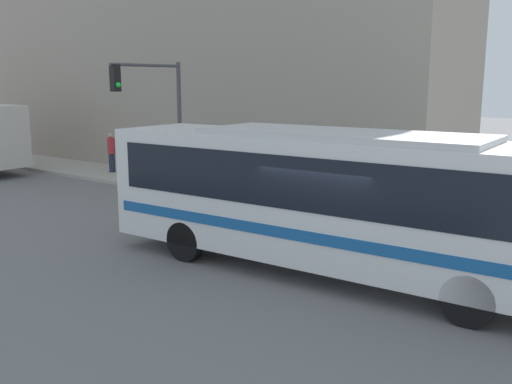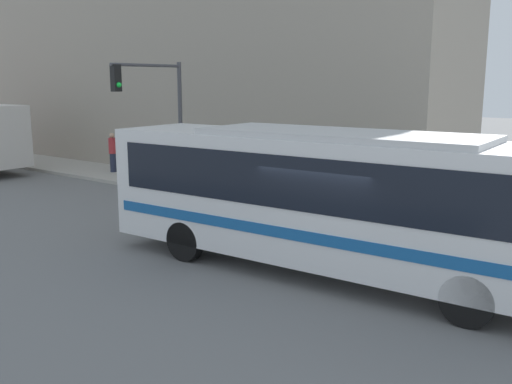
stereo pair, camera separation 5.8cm
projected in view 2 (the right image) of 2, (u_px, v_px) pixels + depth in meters
ground_plane at (334, 279)px, 12.40m from camera, size 120.00×120.00×0.00m
sidewalk at (50, 164)px, 29.02m from camera, size 3.07×70.00×0.14m
building_facade at (171, 39)px, 28.76m from camera, size 6.00×29.28×12.59m
city_bus at (338, 194)px, 12.26m from camera, size 2.95×11.32×3.19m
fire_hydrant at (297, 195)px, 18.86m from camera, size 0.26×0.35×0.76m
traffic_light_pole at (157, 103)px, 20.76m from camera, size 3.28×0.35×4.79m
parking_meter at (160, 162)px, 22.63m from camera, size 0.14×0.14×1.38m
pedestrian_near_corner at (113, 152)px, 25.94m from camera, size 0.34×0.34×1.78m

